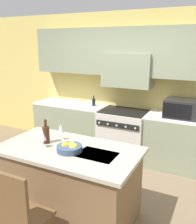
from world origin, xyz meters
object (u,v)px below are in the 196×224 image
Objects in this scene: wine_glass_far at (61,129)px; fruit_bowl at (70,148)px; range_stove at (124,134)px; island_chair at (20,213)px; wine_bottle at (46,134)px; wine_glass_near at (43,136)px; oil_bottle_on_counter at (94,102)px; microwave at (182,109)px.

fruit_bowl is (0.29, -0.25, -0.11)m from wine_glass_far.
island_chair is at bearing -90.35° from range_stove.
wine_bottle is 1.42× the size of wine_glass_near.
wine_glass_near reaches higher than range_stove.
island_chair is 0.90m from wine_glass_near.
wine_bottle reaches higher than island_chair.
wine_glass_near is at bearing -171.20° from fruit_bowl.
wine_bottle is at bearing -80.06° from oil_bottle_on_counter.
fruit_bowl is (0.34, 0.05, -0.11)m from wine_glass_near.
microwave is 2.12m from wine_glass_far.
range_stove is 4.52× the size of oil_bottle_on_counter.
wine_bottle reaches higher than wine_glass_near.
wine_bottle is (-0.31, 0.83, 0.47)m from island_chair.
wine_glass_near is 0.36m from fruit_bowl.
island_chair is at bearing -69.53° from wine_bottle.
fruit_bowl is (0.08, 0.76, 0.40)m from island_chair.
fruit_bowl is (-0.95, -1.97, -0.12)m from microwave.
island_chair is 2.87m from oil_bottle_on_counter.
microwave reaches higher than wine_glass_far.
microwave is at bearing 69.26° from island_chair.
island_chair is 4.76× the size of wine_glass_near.
range_stove is 4.26× the size of wine_glass_far.
island_chair reaches higher than range_stove.
wine_glass_near is at bearing 110.11° from island_chair.
wine_bottle is (-0.33, -1.87, 0.57)m from range_stove.
island_chair is 1.01m from wine_bottle.
oil_bottle_on_counter reaches higher than island_chair.
wine_glass_far is 1.06× the size of oil_bottle_on_counter.
wine_glass_far is (-0.23, -1.70, 0.60)m from range_stove.
island_chair is at bearing -78.25° from wine_glass_far.
microwave reaches higher than fruit_bowl.
fruit_bowl is (0.07, -1.95, 0.50)m from range_stove.
microwave is 2.32m from wine_bottle.
range_stove is at bearing 80.07° from wine_bottle.
wine_glass_far reaches higher than oil_bottle_on_counter.
wine_glass_near reaches higher than oil_bottle_on_counter.
range_stove is at bearing -178.95° from microwave.
fruit_bowl reaches higher than range_stove.
microwave reaches higher than range_stove.
wine_glass_near is 1.00× the size of wine_glass_far.
wine_glass_far is (-1.24, -1.72, -0.01)m from microwave.
oil_bottle_on_counter is (-1.68, 0.04, -0.07)m from microwave.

